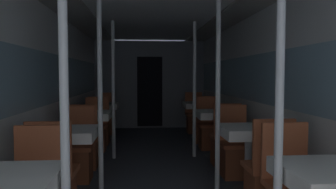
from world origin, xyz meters
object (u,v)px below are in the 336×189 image
object	(u,v)px
dining_table_left_1	(67,138)
chair_right_far_1	(235,155)
chair_right_near_3	(203,128)
support_pole_left_2	(113,90)
chair_left_far_3	(106,121)
chair_right_far_3	(194,120)
chair_left_near_2	(85,148)
support_pole_right_1	(218,97)
support_pole_left_1	(100,97)
dining_table_right_0	(332,183)
chair_left_near_1	(54,188)
chair_right_near_1	(267,182)
dining_table_left_3	(103,108)
chair_left_far_2	(96,134)
dining_table_left_2	(91,118)
dining_table_right_3	(199,107)
chair_left_far_1	(78,158)
chair_right_near_2	(224,146)
chair_right_far_2	(209,133)
chair_left_near_3	(100,129)
support_pole_right_2	(194,90)
support_pole_right_0	(279,114)
dining_table_right_2	(216,117)
support_pole_left_0	(65,116)
dining_table_right_1	(249,136)

from	to	relation	value
dining_table_left_1	chair_right_far_1	world-z (taller)	chair_right_far_1
chair_right_near_3	support_pole_left_2	bearing A→B (deg)	-146.80
chair_left_far_3	chair_right_far_3	distance (m)	2.05
chair_left_near_2	support_pole_right_1	world-z (taller)	support_pole_right_1
support_pole_left_1	dining_table_right_0	world-z (taller)	support_pole_left_1
chair_left_near_1	chair_right_near_1	bearing A→B (deg)	0.00
dining_table_left_1	dining_table_left_3	bearing A→B (deg)	90.00
support_pole_left_1	support_pole_left_2	bearing A→B (deg)	90.00
dining_table_left_3	chair_right_near_1	world-z (taller)	chair_right_near_1
chair_right_near_1	chair_right_near_3	size ratio (longest dim) A/B	1.00
chair_left_far_2	chair_right_near_3	distance (m)	2.12
dining_table_left_2	dining_table_right_3	xyz separation A→B (m)	(2.05, 1.66, 0.00)
chair_left_far_1	dining_table_right_3	world-z (taller)	chair_left_far_1
chair_right_near_2	chair_right_far_2	world-z (taller)	same
chair_right_near_2	chair_left_far_1	bearing A→B (deg)	-165.24
chair_left_far_1	chair_left_far_3	distance (m)	3.33
chair_left_near_3	support_pole_right_2	xyz separation A→B (m)	(1.68, -1.10, 0.81)
dining_table_left_2	chair_right_far_2	world-z (taller)	chair_right_far_2
chair_right_near_1	dining_table_left_1	bearing A→B (deg)	164.66
chair_left_near_2	chair_right_far_2	xyz separation A→B (m)	(2.05, 1.12, 0.00)
dining_table_left_3	chair_left_near_3	bearing A→B (deg)	-90.00
dining_table_right_0	support_pole_right_0	world-z (taller)	support_pole_right_0
chair_left_near_2	dining_table_right_2	xyz separation A→B (m)	(2.05, 0.56, 0.36)
support_pole_left_2	support_pole_right_1	bearing A→B (deg)	-51.59
dining_table_left_1	chair_left_far_1	world-z (taller)	chair_left_far_1
chair_left_far_1	chair_left_near_2	world-z (taller)	same
chair_right_near_3	support_pole_right_0	bearing A→B (deg)	-94.71
chair_right_near_2	dining_table_right_3	world-z (taller)	chair_right_near_2
chair_right_far_1	chair_right_far_2	size ratio (longest dim) A/B	1.00
support_pole_left_0	support_pole_right_1	bearing A→B (deg)	51.59
chair_left_far_1	chair_right_near_1	xyz separation A→B (m)	(2.05, -1.12, 0.00)
chair_right_far_2	chair_right_near_2	bearing A→B (deg)	90.00
chair_left_far_1	dining_table_right_3	xyz separation A→B (m)	(2.05, 2.76, 0.36)
support_pole_left_1	dining_table_right_1	world-z (taller)	support_pole_left_1
dining_table_right_2	chair_right_near_2	xyz separation A→B (m)	(0.00, -0.56, -0.36)
chair_right_far_1	dining_table_right_2	size ratio (longest dim) A/B	1.24
dining_table_left_2	chair_right_near_2	size ratio (longest dim) A/B	0.81
dining_table_right_0	chair_right_near_2	xyz separation A→B (m)	(0.00, 2.76, -0.36)
dining_table_left_1	chair_right_near_3	world-z (taller)	chair_right_near_3
dining_table_left_1	support_pole_right_2	bearing A→B (deg)	44.66
support_pole_left_0	dining_table_right_2	distance (m)	3.76
support_pole_left_1	support_pole_right_2	world-z (taller)	same
support_pole_left_0	support_pole_right_1	size ratio (longest dim) A/B	1.00
dining_table_left_2	dining_table_right_2	xyz separation A→B (m)	(2.05, 0.00, 0.00)
support_pole_left_1	chair_left_near_2	world-z (taller)	support_pole_left_1
chair_left_near_2	chair_right_far_1	bearing A→B (deg)	-14.76
chair_left_far_2	chair_left_far_1	bearing A→B (deg)	90.00
dining_table_left_2	chair_right_far_1	size ratio (longest dim) A/B	0.81
chair_left_near_3	chair_right_near_2	xyz separation A→B (m)	(2.05, -1.66, 0.00)
chair_left_far_1	dining_table_left_3	world-z (taller)	chair_left_far_1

